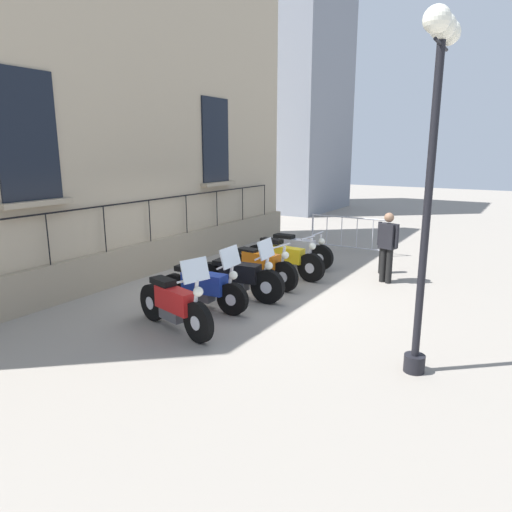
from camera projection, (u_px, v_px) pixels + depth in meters
name	position (u px, v px, depth m)	size (l,w,h in m)	color
ground_plane	(237.00, 289.00, 9.95)	(60.00, 60.00, 0.00)	gray
building_facade	(130.00, 97.00, 10.48)	(0.82, 12.81, 8.48)	tan
motorcycle_red	(175.00, 305.00, 7.60)	(1.95, 0.76, 1.34)	black
motorcycle_blue	(204.00, 287.00, 8.64)	(1.93, 0.69, 1.26)	black
motorcycle_black	(239.00, 278.00, 9.25)	(2.00, 0.70, 1.27)	black
motorcycle_orange	(260.00, 266.00, 10.12)	(2.00, 0.68, 0.99)	black
motorcycle_yellow	(284.00, 259.00, 10.89)	(2.21, 0.62, 1.03)	black
motorcycle_silver	(295.00, 251.00, 11.78)	(2.06, 0.67, 0.94)	black
lamppost	(434.00, 132.00, 5.58)	(0.30, 1.00, 4.49)	black
crowd_barrier	(349.00, 233.00, 13.45)	(2.37, 0.08, 1.05)	#B7B7BF
bollard	(383.00, 254.00, 11.16)	(0.18, 0.18, 0.94)	black
pedestrian_standing	(387.00, 244.00, 10.29)	(0.51, 0.32, 1.59)	black
distant_building	(287.00, 77.00, 22.26)	(4.95, 5.20, 12.65)	gray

